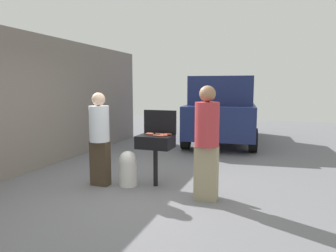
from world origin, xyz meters
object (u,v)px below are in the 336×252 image
hot_dog_6 (149,134)px  parked_minivan (222,109)px  hot_dog_0 (168,134)px  hot_dog_7 (150,133)px  hot_dog_3 (160,136)px  hot_dog_4 (159,134)px  propane_tank (128,168)px  hot_dog_2 (157,135)px  hot_dog_5 (164,135)px  bbq_grill (155,143)px  person_right (207,139)px  person_left (99,136)px  hot_dog_1 (165,134)px  hot_dog_8 (164,135)px

hot_dog_6 → parked_minivan: 4.85m
hot_dog_0 → hot_dog_7: size_ratio=1.00×
hot_dog_3 → hot_dog_4: 0.24m
propane_tank → hot_dog_0: bearing=24.0°
hot_dog_2 → hot_dog_5: size_ratio=1.00×
bbq_grill → hot_dog_2: (0.06, -0.07, 0.15)m
hot_dog_6 → person_right: (1.10, -0.39, 0.04)m
hot_dog_2 → person_left: person_left is taller
hot_dog_1 → hot_dog_3: same height
hot_dog_6 → hot_dog_8: (0.26, 0.02, 0.00)m
hot_dog_8 → hot_dog_5: bearing=-71.6°
hot_dog_0 → hot_dog_1: same height
hot_dog_4 → person_right: person_right is taller
hot_dog_1 → propane_tank: hot_dog_1 is taller
bbq_grill → hot_dog_5: hot_dog_5 is taller
hot_dog_1 → hot_dog_8: same height
hot_dog_2 → person_left: 1.01m
parked_minivan → hot_dog_1: bearing=81.5°
parked_minivan → propane_tank: bearing=74.8°
hot_dog_2 → hot_dog_7: size_ratio=1.00×
hot_dog_8 → propane_tank: (-0.60, -0.19, -0.59)m
bbq_grill → hot_dog_8: 0.21m
hot_dog_4 → hot_dog_6: 0.17m
hot_dog_4 → person_right: (0.96, -0.48, 0.04)m
hot_dog_1 → parked_minivan: 4.77m
hot_dog_3 → person_left: bearing=-169.6°
hot_dog_1 → person_right: person_right is taller
hot_dog_4 → person_right: 1.07m
person_left → parked_minivan: parked_minivan is taller
hot_dog_1 → hot_dog_6: 0.28m
hot_dog_2 → hot_dog_5: (0.11, 0.04, 0.00)m
hot_dog_6 → hot_dog_7: same height
hot_dog_0 → hot_dog_7: 0.32m
hot_dog_6 → person_right: person_right is taller
hot_dog_5 → hot_dog_6: (-0.28, 0.05, 0.00)m
hot_dog_4 → person_left: size_ratio=0.08×
hot_dog_5 → hot_dog_2: bearing=-157.0°
bbq_grill → hot_dog_0: bearing=36.1°
hot_dog_6 → hot_dog_7: 0.07m
hot_dog_1 → person_left: size_ratio=0.08×
hot_dog_0 → hot_dog_3: (-0.06, -0.23, 0.00)m
hot_dog_3 → person_right: (0.86, -0.27, 0.04)m
hot_dog_8 → person_left: bearing=-162.7°
hot_dog_6 → hot_dog_8: bearing=3.9°
propane_tank → person_right: bearing=-8.5°
hot_dog_6 → propane_tank: 0.70m
hot_dog_4 → hot_dog_2: bearing=-80.0°
bbq_grill → parked_minivan: parked_minivan is taller
hot_dog_2 → hot_dog_8: 0.14m
hot_dog_4 → hot_dog_5: 0.20m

